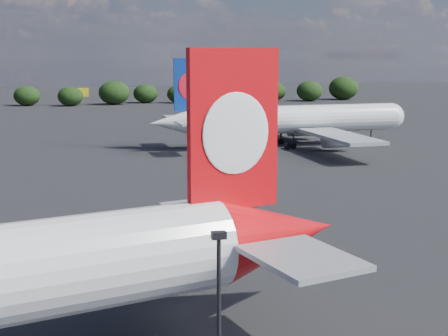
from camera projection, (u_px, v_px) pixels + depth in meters
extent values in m
plane|color=black|center=(29.00, 170.00, 88.44)|extent=(500.00, 500.00, 0.00)
cone|color=red|center=(277.00, 233.00, 38.73)|extent=(9.24, 6.88, 5.19)
cube|color=red|center=(234.00, 130.00, 36.13)|extent=(5.69, 1.75, 9.35)
ellipsoid|color=white|center=(236.00, 133.00, 35.89)|extent=(4.30, 1.16, 4.78)
ellipsoid|color=white|center=(231.00, 132.00, 36.43)|extent=(4.30, 1.16, 4.78)
cube|color=#999CA0|center=(302.00, 258.00, 32.72)|extent=(5.92, 7.10, 0.31)
cube|color=#999CA0|center=(207.00, 211.00, 42.69)|extent=(5.92, 7.10, 0.31)
cylinder|color=silver|center=(298.00, 119.00, 111.06)|extent=(37.46, 5.67, 4.92)
sphere|color=silver|center=(391.00, 116.00, 116.14)|extent=(5.02, 5.02, 4.92)
cone|color=silver|center=(173.00, 123.00, 104.91)|extent=(7.96, 5.07, 4.92)
cube|color=navy|center=(190.00, 85.00, 104.60)|extent=(5.42, 0.60, 8.85)
ellipsoid|color=red|center=(190.00, 86.00, 104.35)|extent=(4.13, 0.28, 4.52)
ellipsoid|color=red|center=(189.00, 86.00, 104.91)|extent=(4.13, 0.28, 4.52)
cube|color=#999CA0|center=(192.00, 123.00, 100.26)|extent=(4.54, 5.99, 0.30)
cube|color=#999CA0|center=(178.00, 117.00, 110.49)|extent=(4.54, 5.99, 0.30)
cube|color=#999CA0|center=(340.00, 136.00, 99.78)|extent=(6.79, 19.79, 0.54)
cube|color=#999CA0|center=(282.00, 120.00, 123.97)|extent=(6.79, 19.79, 0.54)
cylinder|color=#999CA0|center=(337.00, 140.00, 105.20)|extent=(4.97, 2.75, 2.66)
cube|color=#999CA0|center=(337.00, 136.00, 105.07)|extent=(2.17, 0.34, 1.18)
cylinder|color=#999CA0|center=(300.00, 129.00, 120.08)|extent=(4.97, 2.75, 2.66)
cube|color=#999CA0|center=(300.00, 126.00, 119.95)|extent=(2.17, 0.34, 1.18)
cylinder|color=black|center=(293.00, 141.00, 108.35)|extent=(0.28, 0.28, 2.46)
cylinder|color=black|center=(293.00, 146.00, 108.51)|extent=(1.09, 0.46, 1.08)
cylinder|color=black|center=(287.00, 146.00, 108.22)|extent=(1.09, 0.46, 1.08)
cylinder|color=black|center=(281.00, 137.00, 113.93)|extent=(0.28, 0.28, 2.46)
cylinder|color=black|center=(281.00, 142.00, 114.09)|extent=(1.09, 0.46, 1.08)
cylinder|color=black|center=(275.00, 142.00, 113.80)|extent=(1.09, 0.46, 1.08)
cylinder|color=black|center=(371.00, 136.00, 115.69)|extent=(0.24, 0.24, 2.46)
cylinder|color=black|center=(371.00, 141.00, 115.86)|extent=(0.89, 0.36, 0.89)
cube|color=black|center=(219.00, 235.00, 22.73)|extent=(0.55, 0.30, 0.28)
cube|color=gold|center=(81.00, 92.00, 206.79)|extent=(5.00, 0.30, 3.00)
cylinder|color=gray|center=(81.00, 101.00, 207.28)|extent=(0.30, 0.30, 2.50)
ellipsoid|color=black|center=(27.00, 96.00, 201.56)|extent=(8.39, 7.10, 6.45)
ellipsoid|color=black|center=(70.00, 96.00, 200.63)|extent=(8.16, 6.90, 6.27)
ellipsoid|color=black|center=(114.00, 93.00, 206.49)|extent=(10.31, 8.73, 7.93)
ellipsoid|color=black|center=(146.00, 93.00, 213.76)|extent=(8.42, 7.13, 6.48)
ellipsoid|color=black|center=(178.00, 94.00, 213.31)|extent=(7.98, 6.75, 6.14)
ellipsoid|color=black|center=(205.00, 92.00, 218.21)|extent=(8.96, 7.58, 6.89)
ellipsoid|color=black|center=(252.00, 89.00, 218.50)|extent=(12.00, 10.15, 9.23)
ellipsoid|color=black|center=(274.00, 91.00, 224.26)|extent=(8.78, 7.43, 6.75)
ellipsoid|color=black|center=(310.00, 91.00, 222.16)|extent=(9.44, 7.99, 7.26)
ellipsoid|color=black|center=(344.00, 88.00, 229.39)|extent=(11.11, 9.40, 8.55)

